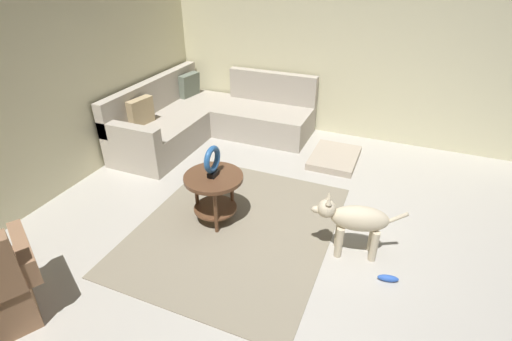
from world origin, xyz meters
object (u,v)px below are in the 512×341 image
side_table (214,186)px  dog_toy_bone (388,279)px  sectional_couch (208,119)px  dog (354,220)px  dog_bed_mat (334,158)px  torus_sculpture (212,161)px

side_table → dog_toy_bone: bearing=-96.6°
sectional_couch → dog: (-1.75, -2.47, 0.09)m
dog_bed_mat → dog: 1.85m
dog_toy_bone → dog: bearing=57.3°
sectional_couch → dog: 3.03m
dog → dog_bed_mat: bearing=4.2°
sectional_couch → dog_bed_mat: bearing=-90.2°
torus_sculpture → dog: 1.45m
torus_sculpture → dog: bearing=-88.5°
dog → side_table: bearing=78.7°
side_table → dog_bed_mat: bearing=-26.3°
side_table → sectional_couch: bearing=30.8°
sectional_couch → side_table: (-1.78, -1.06, 0.13)m
torus_sculpture → dog: size_ratio=0.39×
torus_sculpture → side_table: bearing=80.5°
sectional_couch → dog_toy_bone: bearing=-124.9°
sectional_couch → torus_sculpture: (-1.78, -1.06, 0.42)m
dog_bed_mat → torus_sculpture: bearing=153.7°
side_table → dog: bearing=-88.5°
sectional_couch → dog_bed_mat: (-0.01, -1.94, -0.24)m
side_table → torus_sculpture: size_ratio=1.84×
side_table → torus_sculpture: (-0.00, -0.00, 0.29)m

